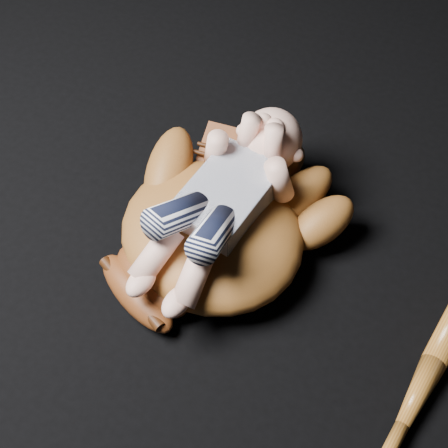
% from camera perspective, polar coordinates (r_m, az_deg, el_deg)
% --- Properties ---
extents(baseball_glove, '(0.54, 0.57, 0.14)m').
position_cam_1_polar(baseball_glove, '(1.11, -1.02, -0.34)').
color(baseball_glove, brown).
rests_on(baseball_glove, ground).
extents(newborn_baby, '(0.23, 0.42, 0.16)m').
position_cam_1_polar(newborn_baby, '(1.06, -0.66, 1.77)').
color(newborn_baby, '#EFB19A').
rests_on(newborn_baby, baseball_glove).
extents(baseball_bat, '(0.09, 0.43, 0.04)m').
position_cam_1_polar(baseball_bat, '(1.08, 16.54, -11.97)').
color(baseball_bat, '#9C5B1E').
rests_on(baseball_bat, ground).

